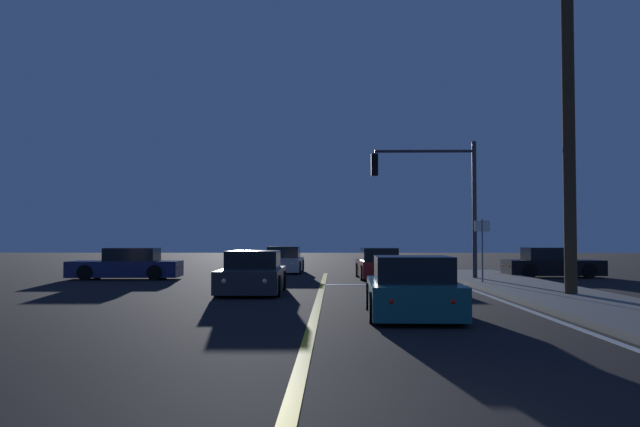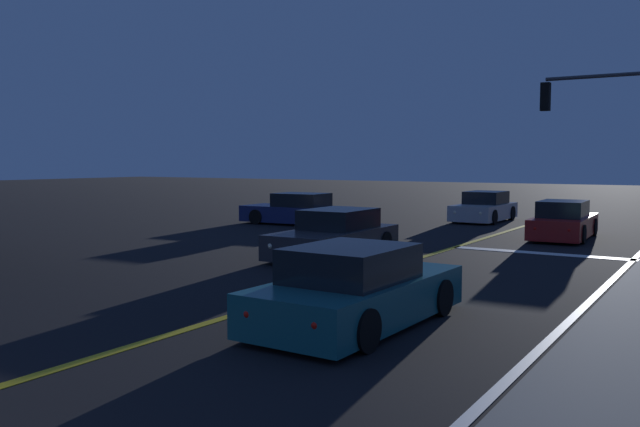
{
  "view_description": "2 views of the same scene",
  "coord_description": "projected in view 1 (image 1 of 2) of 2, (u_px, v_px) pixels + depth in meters",
  "views": [
    {
      "loc": [
        0.45,
        -6.48,
        1.71
      ],
      "look_at": [
        -0.01,
        14.93,
        2.52
      ],
      "focal_mm": 38.31,
      "sensor_mm": 36.0,
      "label": 1
    },
    {
      "loc": [
        7.38,
        -0.66,
        2.71
      ],
      "look_at": [
        -1.98,
        14.22,
        1.31
      ],
      "focal_mm": 37.13,
      "sensor_mm": 36.0,
      "label": 2
    }
  ],
  "objects": [
    {
      "name": "car_far_approaching_charcoal",
      "position": [
        253.0,
        275.0,
        21.83
      ],
      "size": [
        2.05,
        4.68,
        1.34
      ],
      "rotation": [
        0.0,
        0.0,
        3.16
      ],
      "color": "#2D2D33",
      "rests_on": "ground"
    },
    {
      "name": "car_lead_oncoming_black",
      "position": [
        551.0,
        264.0,
        30.71
      ],
      "size": [
        4.33,
        1.97,
        1.34
      ],
      "rotation": [
        0.0,
        0.0,
        -1.53
      ],
      "color": "black",
      "rests_on": "ground"
    },
    {
      "name": "car_mid_block_navy",
      "position": [
        127.0,
        266.0,
        29.33
      ],
      "size": [
        4.75,
        2.15,
        1.34
      ],
      "rotation": [
        0.0,
        0.0,
        1.61
      ],
      "color": "navy",
      "rests_on": "ground"
    },
    {
      "name": "street_sign_corner",
      "position": [
        482.0,
        241.0,
        24.94
      ],
      "size": [
        0.56,
        0.06,
        2.45
      ],
      "color": "slate",
      "rests_on": "ground"
    },
    {
      "name": "lane_line_center",
      "position": [
        316.0,
        309.0,
        16.71
      ],
      "size": [
        0.2,
        35.01,
        0.01
      ],
      "primitive_type": "cube",
      "color": "gold",
      "rests_on": "ground"
    },
    {
      "name": "lane_line_edge_right",
      "position": [
        526.0,
        309.0,
        16.6
      ],
      "size": [
        0.16,
        35.01,
        0.01
      ],
      "primitive_type": "cube",
      "color": "white",
      "rests_on": "ground"
    },
    {
      "name": "sidewalk_right",
      "position": [
        602.0,
        307.0,
        16.56
      ],
      "size": [
        3.2,
        37.07,
        0.15
      ],
      "primitive_type": "cube",
      "color": "slate",
      "rests_on": "ground"
    },
    {
      "name": "utility_pole_right",
      "position": [
        569.0,
        115.0,
        19.8
      ],
      "size": [
        1.9,
        0.36,
        10.34
      ],
      "color": "#42301E",
      "rests_on": "ground"
    },
    {
      "name": "car_parked_curb_red",
      "position": [
        378.0,
        265.0,
        29.67
      ],
      "size": [
        1.94,
        4.46,
        1.34
      ],
      "rotation": [
        0.0,
        0.0,
        0.04
      ],
      "color": "maroon",
      "rests_on": "ground"
    },
    {
      "name": "car_following_oncoming_teal",
      "position": [
        412.0,
        290.0,
        15.15
      ],
      "size": [
        2.06,
        4.45,
        1.34
      ],
      "rotation": [
        0.0,
        0.0,
        -0.02
      ],
      "color": "#195960",
      "rests_on": "ground"
    },
    {
      "name": "traffic_signal_near_right",
      "position": [
        436.0,
        187.0,
        27.84
      ],
      "size": [
        4.29,
        0.28,
        5.72
      ],
      "rotation": [
        0.0,
        0.0,
        3.14
      ],
      "color": "#38383D",
      "rests_on": "ground"
    },
    {
      "name": "stop_bar",
      "position": [
        394.0,
        285.0,
        25.44
      ],
      "size": [
        5.35,
        0.5,
        0.01
      ],
      "primitive_type": "cube",
      "color": "white",
      "rests_on": "ground"
    },
    {
      "name": "ground_plane",
      "position": [
        287.0,
        421.0,
        6.42
      ],
      "size": [
        160.0,
        160.0,
        0.0
      ],
      "primitive_type": "plane",
      "color": "black"
    },
    {
      "name": "car_side_waiting_silver",
      "position": [
        284.0,
        261.0,
        34.89
      ],
      "size": [
        1.97,
        4.22,
        1.34
      ],
      "rotation": [
        0.0,
        0.0,
        3.13
      ],
      "color": "#B2B5BA",
      "rests_on": "ground"
    }
  ]
}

